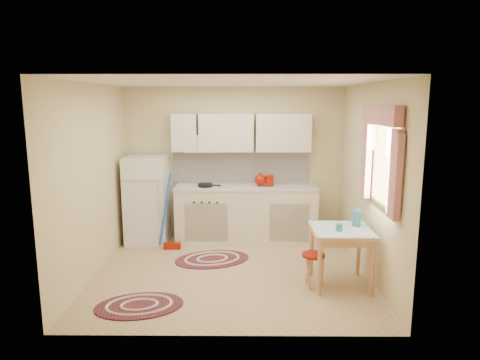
{
  "coord_description": "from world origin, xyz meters",
  "views": [
    {
      "loc": [
        0.16,
        -5.44,
        2.27
      ],
      "look_at": [
        0.12,
        0.25,
        1.21
      ],
      "focal_mm": 32.0,
      "sensor_mm": 36.0,
      "label": 1
    }
  ],
  "objects_px": {
    "fridge": "(147,200)",
    "table": "(340,257)",
    "base_cabinets": "(246,215)",
    "stool": "(313,270)"
  },
  "relations": [
    {
      "from": "stool",
      "to": "base_cabinets",
      "type": "bearing_deg",
      "value": 115.29
    },
    {
      "from": "fridge",
      "to": "base_cabinets",
      "type": "xyz_separation_m",
      "value": [
        1.59,
        0.05,
        -0.26
      ]
    },
    {
      "from": "base_cabinets",
      "to": "stool",
      "type": "relative_size",
      "value": 5.36
    },
    {
      "from": "fridge",
      "to": "table",
      "type": "distance_m",
      "value": 3.23
    },
    {
      "from": "fridge",
      "to": "stool",
      "type": "height_order",
      "value": "fridge"
    },
    {
      "from": "fridge",
      "to": "base_cabinets",
      "type": "distance_m",
      "value": 1.62
    },
    {
      "from": "fridge",
      "to": "stool",
      "type": "distance_m",
      "value": 2.99
    },
    {
      "from": "fridge",
      "to": "table",
      "type": "xyz_separation_m",
      "value": [
        2.76,
        -1.64,
        -0.34
      ]
    },
    {
      "from": "base_cabinets",
      "to": "table",
      "type": "xyz_separation_m",
      "value": [
        1.16,
        -1.69,
        -0.08
      ]
    },
    {
      "from": "table",
      "to": "stool",
      "type": "bearing_deg",
      "value": -172.32
    }
  ]
}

